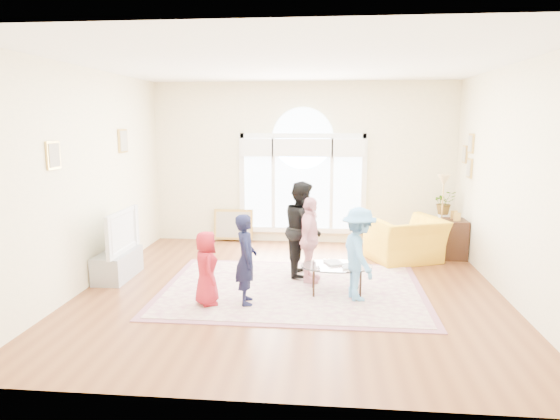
# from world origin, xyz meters

# --- Properties ---
(ground) EXTENTS (6.00, 6.00, 0.00)m
(ground) POSITION_xyz_m (0.00, 0.00, 0.00)
(ground) COLOR brown
(ground) RESTS_ON ground
(room_shell) EXTENTS (6.00, 6.00, 6.00)m
(room_shell) POSITION_xyz_m (0.01, 2.83, 1.57)
(room_shell) COLOR beige
(room_shell) RESTS_ON ground
(area_rug) EXTENTS (3.60, 2.60, 0.02)m
(area_rug) POSITION_xyz_m (0.02, 0.00, 0.01)
(area_rug) COLOR beige
(area_rug) RESTS_ON ground
(rug_border) EXTENTS (3.80, 2.80, 0.01)m
(rug_border) POSITION_xyz_m (0.02, 0.00, 0.01)
(rug_border) COLOR #8E5667
(rug_border) RESTS_ON ground
(tv_console) EXTENTS (0.45, 1.00, 0.42)m
(tv_console) POSITION_xyz_m (-2.75, 0.30, 0.21)
(tv_console) COLOR gray
(tv_console) RESTS_ON ground
(television) EXTENTS (0.18, 1.15, 0.66)m
(television) POSITION_xyz_m (-2.74, 0.30, 0.75)
(television) COLOR black
(television) RESTS_ON tv_console
(coffee_table) EXTENTS (1.04, 0.69, 0.54)m
(coffee_table) POSITION_xyz_m (0.65, -0.12, 0.40)
(coffee_table) COLOR silver
(coffee_table) RESTS_ON ground
(armchair) EXTENTS (1.50, 1.42, 0.77)m
(armchair) POSITION_xyz_m (1.88, 1.72, 0.39)
(armchair) COLOR yellow
(armchair) RESTS_ON ground
(side_cabinet) EXTENTS (0.40, 0.50, 0.70)m
(side_cabinet) POSITION_xyz_m (2.78, 2.01, 0.35)
(side_cabinet) COLOR black
(side_cabinet) RESTS_ON ground
(floor_lamp) EXTENTS (0.28, 0.28, 1.51)m
(floor_lamp) POSITION_xyz_m (2.56, 2.08, 1.28)
(floor_lamp) COLOR black
(floor_lamp) RESTS_ON ground
(plant_pedestal) EXTENTS (0.20, 0.20, 0.70)m
(plant_pedestal) POSITION_xyz_m (2.70, 2.56, 0.35)
(plant_pedestal) COLOR white
(plant_pedestal) RESTS_ON ground
(potted_plant) EXTENTS (0.47, 0.43, 0.45)m
(potted_plant) POSITION_xyz_m (2.70, 2.56, 0.92)
(potted_plant) COLOR #33722D
(potted_plant) RESTS_ON plant_pedestal
(leaning_picture) EXTENTS (0.80, 0.14, 0.62)m
(leaning_picture) POSITION_xyz_m (-1.40, 2.90, 0.00)
(leaning_picture) COLOR tan
(leaning_picture) RESTS_ON ground
(child_red) EXTENTS (0.48, 0.57, 0.99)m
(child_red) POSITION_xyz_m (-1.07, -0.73, 0.52)
(child_red) COLOR maroon
(child_red) RESTS_ON area_rug
(child_navy) EXTENTS (0.38, 0.49, 1.21)m
(child_navy) POSITION_xyz_m (-0.55, -0.65, 0.63)
(child_navy) COLOR black
(child_navy) RESTS_ON area_rug
(child_black) EXTENTS (0.64, 0.79, 1.49)m
(child_black) POSITION_xyz_m (0.13, 0.70, 0.77)
(child_black) COLOR black
(child_black) RESTS_ON area_rug
(child_pink) EXTENTS (0.42, 0.80, 1.30)m
(child_pink) POSITION_xyz_m (0.25, 0.35, 0.67)
(child_pink) COLOR #F8A7B0
(child_pink) RESTS_ON area_rug
(child_blue) EXTENTS (0.67, 0.92, 1.28)m
(child_blue) POSITION_xyz_m (0.94, -0.35, 0.66)
(child_blue) COLOR #5799D9
(child_blue) RESTS_ON area_rug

